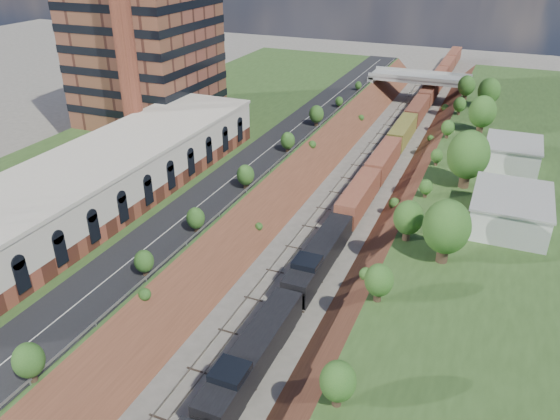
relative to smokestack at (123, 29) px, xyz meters
The scene contains 15 objects.
platform_left 23.05m from the smokestack, 53.13° to the left, with size 44.00×180.00×5.00m, color #314D1F.
embankment_left 35.58m from the smokestack, ahead, with size 7.07×180.00×7.07m, color brown.
embankment_right 53.39m from the smokestack, ahead, with size 7.07×180.00×7.07m, color brown.
rail_left_track 41.86m from the smokestack, ahead, with size 1.58×180.00×0.18m, color gray.
rail_right_track 46.11m from the smokestack, ahead, with size 1.58×180.00×0.18m, color gray.
road 28.88m from the smokestack, 11.04° to the left, with size 8.00×180.00×0.10m, color black.
guardrail 31.59m from the smokestack, ahead, with size 0.10×171.00×0.70m.
commercial_building 25.69m from the smokestack, 66.04° to the right, with size 14.30×62.30×7.00m.
smokestack is the anchor object (origin of this frame).
overpass 77.82m from the smokestack, 61.39° to the left, with size 24.50×8.30×7.40m.
white_building_near 62.29m from the smokestack, ahead, with size 9.00×12.00×4.00m, color silver.
white_building_far 64.31m from the smokestack, 16.97° to the left, with size 8.00×10.00×3.60m, color silver.
tree_right_large 57.52m from the smokestack, 16.80° to the right, with size 5.25×5.25×7.61m.
tree_left_crest 46.95m from the smokestack, 56.09° to the right, with size 2.45×2.45×3.55m.
freight_train 55.57m from the smokestack, 40.64° to the left, with size 3.05×187.63×4.55m.
Camera 1 is at (20.53, -15.44, 38.23)m, focal length 35.00 mm.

